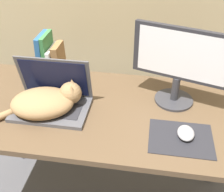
# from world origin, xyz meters

# --- Properties ---
(desk) EXTENTS (1.39, 0.66, 0.74)m
(desk) POSITION_xyz_m (0.00, 0.33, 0.66)
(desk) COLOR brown
(desk) RESTS_ON ground_plane
(laptop) EXTENTS (0.35, 0.23, 0.24)m
(laptop) POSITION_xyz_m (-0.23, 0.30, 0.79)
(laptop) COLOR #4C4C51
(laptop) RESTS_ON desk
(cat) EXTENTS (0.38, 0.27, 0.14)m
(cat) POSITION_xyz_m (-0.24, 0.26, 0.80)
(cat) COLOR #99754C
(cat) RESTS_ON desk
(external_monitor) EXTENTS (0.42, 0.19, 0.38)m
(external_monitor) POSITION_xyz_m (0.34, 0.44, 0.95)
(external_monitor) COLOR #333338
(external_monitor) RESTS_ON desk
(mousepad) EXTENTS (0.26, 0.21, 0.00)m
(mousepad) POSITION_xyz_m (0.36, 0.18, 0.74)
(mousepad) COLOR #232328
(mousepad) RESTS_ON desk
(computer_mouse) EXTENTS (0.07, 0.10, 0.03)m
(computer_mouse) POSITION_xyz_m (0.38, 0.20, 0.76)
(computer_mouse) COLOR #99999E
(computer_mouse) RESTS_ON mousepad
(book_row) EXTENTS (0.12, 0.16, 0.26)m
(book_row) POSITION_xyz_m (-0.31, 0.55, 0.86)
(book_row) COLOR #285B93
(book_row) RESTS_ON desk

